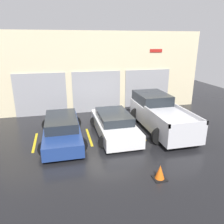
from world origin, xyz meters
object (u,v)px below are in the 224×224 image
Objects in this scene: sedan_white at (114,124)px; sedan_side at (62,129)px; pickup_truck at (160,114)px; traffic_cone at (160,173)px.

sedan_white is 2.68m from sedan_side.
pickup_truck is 1.20× the size of sedan_white.
traffic_cone is at bearing -81.23° from sedan_white.
sedan_white is at bearing 98.77° from traffic_cone.
pickup_truck is 2.71m from sedan_white.
sedan_side is 8.52× the size of traffic_cone.
traffic_cone is at bearing -114.70° from pickup_truck.
pickup_truck is 4.90m from traffic_cone.
sedan_white reaches higher than traffic_cone.
sedan_side is (-2.68, 0.01, -0.00)m from sedan_white.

